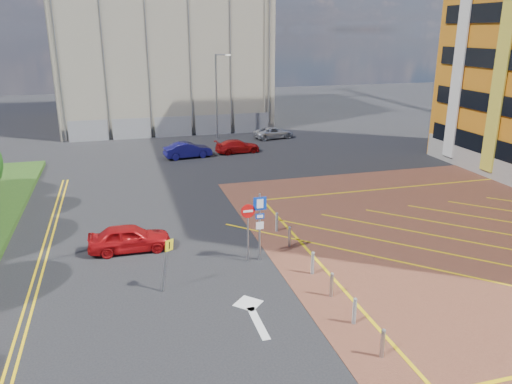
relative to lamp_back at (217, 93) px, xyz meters
name	(u,v)px	position (x,y,z in m)	size (l,w,h in m)	color
ground	(255,270)	(-4.08, -28.00, -4.36)	(140.00, 140.00, 0.00)	black
lamp_back	(217,93)	(0.00, 0.00, 0.00)	(1.53, 0.16, 8.00)	#9EA0A8
sign_cluster	(255,221)	(-3.78, -27.02, -2.41)	(1.17, 0.12, 3.20)	#9EA0A8
warning_sign	(166,259)	(-7.95, -28.77, -2.93)	(0.61, 0.39, 2.25)	#9EA0A8
bollard_row	(318,271)	(-1.78, -29.67, -3.89)	(0.14, 11.14, 0.90)	#9EA0A8
construction_building	(158,21)	(-4.08, 12.00, 6.64)	(21.20, 19.20, 22.00)	gray
construction_fence	(184,126)	(-3.08, 2.00, -3.36)	(21.60, 0.06, 2.00)	gray
car_red_left	(129,238)	(-9.28, -24.35, -3.71)	(1.54, 3.82, 1.30)	#B50F12
car_blue_back	(188,150)	(-3.97, -6.88, -3.72)	(1.36, 3.89, 1.28)	navy
car_red_back	(238,146)	(0.42, -6.26, -3.80)	(1.57, 3.85, 1.12)	#AB0E0E
car_silver_back	(274,133)	(5.20, -1.40, -3.81)	(1.82, 3.94, 1.09)	#B5B6BD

